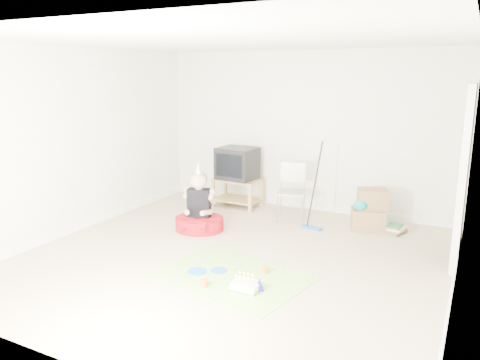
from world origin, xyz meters
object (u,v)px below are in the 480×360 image
at_px(seated_woman, 199,216).
at_px(crt_tv, 237,163).
at_px(birthday_cake, 246,286).
at_px(tv_stand, 237,190).
at_px(folding_chair, 291,193).
at_px(cardboard_boxes, 369,210).

bearing_deg(seated_woman, crt_tv, 94.12).
height_order(crt_tv, birthday_cake, crt_tv).
bearing_deg(birthday_cake, crt_tv, 119.32).
xyz_separation_m(tv_stand, birthday_cake, (1.56, -2.78, -0.24)).
relative_size(crt_tv, seated_woman, 0.61).
distance_m(folding_chair, seated_woman, 1.48).
bearing_deg(tv_stand, crt_tv, -90.00).
distance_m(crt_tv, birthday_cake, 3.27).
distance_m(tv_stand, birthday_cake, 3.20).
distance_m(cardboard_boxes, seated_woman, 2.48).
bearing_deg(folding_chair, crt_tv, 163.89).
bearing_deg(birthday_cake, cardboard_boxes, 74.57).
xyz_separation_m(folding_chair, seated_woman, (-1.01, -1.06, -0.22)).
relative_size(crt_tv, cardboard_boxes, 1.03).
height_order(tv_stand, cardboard_boxes, cardboard_boxes).
relative_size(seated_woman, birthday_cake, 3.51).
bearing_deg(folding_chair, seated_woman, -133.75).
bearing_deg(tv_stand, seated_woman, -85.88).
distance_m(cardboard_boxes, birthday_cake, 2.70).
relative_size(tv_stand, folding_chair, 0.85).
xyz_separation_m(crt_tv, cardboard_boxes, (2.28, -0.19, -0.46)).
distance_m(crt_tv, seated_woman, 1.48).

